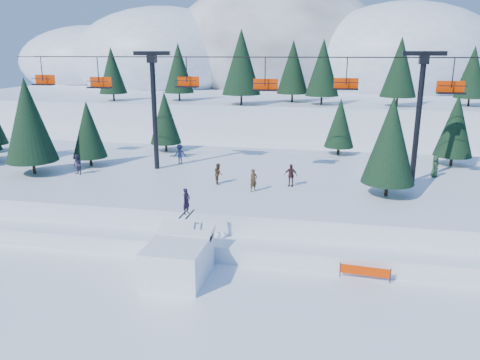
% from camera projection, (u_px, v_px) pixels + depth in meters
% --- Properties ---
extents(ground, '(160.00, 160.00, 0.00)m').
position_uv_depth(ground, '(197.00, 305.00, 24.32)').
color(ground, white).
rests_on(ground, ground).
extents(mid_shelf, '(70.00, 22.00, 2.50)m').
position_uv_depth(mid_shelf, '(255.00, 187.00, 41.00)').
color(mid_shelf, white).
rests_on(mid_shelf, ground).
extents(berm, '(70.00, 6.00, 1.10)m').
position_uv_depth(berm, '(230.00, 237.00, 31.73)').
color(berm, white).
rests_on(berm, ground).
extents(mountain_ridge, '(119.00, 60.86, 26.46)m').
position_uv_depth(mountain_ridge, '(277.00, 68.00, 92.07)').
color(mountain_ridge, white).
rests_on(mountain_ridge, ground).
extents(jump_kicker, '(3.27, 4.46, 5.00)m').
position_uv_depth(jump_kicker, '(179.00, 258.00, 26.98)').
color(jump_kicker, white).
rests_on(jump_kicker, ground).
extents(chairlift, '(46.38, 3.21, 10.28)m').
position_uv_depth(chairlift, '(263.00, 94.00, 38.78)').
color(chairlift, black).
rests_on(chairlift, mid_shelf).
extents(conifer_stand, '(62.26, 17.30, 8.92)m').
position_uv_depth(conifer_stand, '(271.00, 124.00, 39.76)').
color(conifer_stand, black).
rests_on(conifer_stand, mid_shelf).
extents(distant_skiers, '(30.92, 8.52, 1.85)m').
position_uv_depth(distant_skiers, '(230.00, 165.00, 39.87)').
color(distant_skiers, '#48341B').
rests_on(distant_skiers, mid_shelf).
extents(banner_near, '(2.85, 0.31, 0.90)m').
position_uv_depth(banner_near, '(365.00, 271.00, 26.87)').
color(banner_near, black).
rests_on(banner_near, ground).
extents(banner_far, '(2.85, 0.25, 0.90)m').
position_uv_depth(banner_far, '(398.00, 259.00, 28.50)').
color(banner_far, black).
rests_on(banner_far, ground).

